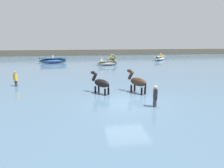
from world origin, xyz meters
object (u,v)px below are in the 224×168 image
Objects in this scene: boat_near_starboard at (53,61)px; person_wading_mid at (155,99)px; horse_lead_black at (101,84)px; boat_mid_outer at (108,63)px; person_onlooker_left at (16,81)px; boat_far_inshore at (113,58)px; horse_trailing_dark_bay at (137,82)px; boat_distant_east at (160,58)px.

boat_near_starboard reaches higher than person_wading_mid.
horse_lead_black reaches higher than boat_mid_outer.
horse_lead_black reaches higher than person_onlooker_left.
boat_far_inshore is 0.89× the size of boat_mid_outer.
boat_far_inshore is 21.23m from person_onlooker_left.
horse_trailing_dark_bay is at bearing -20.30° from person_onlooker_left.
horse_trailing_dark_bay reaches higher than boat_mid_outer.
boat_near_starboard is at bearing 113.94° from horse_trailing_dark_bay.
boat_mid_outer is (-10.05, -5.58, -0.02)m from boat_distant_east.
boat_near_starboard is at bearing 111.46° from person_wading_mid.
boat_distant_east is at bearing 67.36° from person_wading_mid.
horse_trailing_dark_bay is at bearing -3.98° from horse_lead_black.
boat_far_inshore is 8.37m from boat_distant_east.
horse_lead_black is at bearing -98.90° from boat_mid_outer.
person_wading_mid is at bearing -93.33° from boat_far_inshore.
person_onlooker_left is at bearing -137.64° from boat_distant_east.
horse_trailing_dark_bay is 0.69× the size of boat_far_inshore.
horse_lead_black is 21.96m from boat_far_inshore.
boat_mid_outer is (-1.79, -6.97, 0.03)m from boat_far_inshore.
boat_near_starboard is at bearing 107.41° from horse_lead_black.
horse_trailing_dark_bay is 1.22× the size of person_wading_mid.
person_wading_mid is 1.00× the size of person_onlooker_left.
person_onlooker_left is at bearing -119.57° from boat_far_inshore.
boat_far_inshore is 1.76× the size of person_wading_mid.
boat_far_inshore is 1.76× the size of person_onlooker_left.
boat_far_inshore is (1.61, 21.75, -0.44)m from horse_trailing_dark_bay.
boat_near_starboard is 18.19m from boat_distant_east.
horse_trailing_dark_bay is 14.79m from boat_mid_outer.
boat_near_starboard is 22.97m from person_wading_mid.
person_wading_mid is at bearing -48.81° from horse_lead_black.
boat_near_starboard is 1.22× the size of boat_distant_east.
boat_near_starboard reaches higher than boat_mid_outer.
person_wading_mid is (0.18, -2.86, -0.31)m from horse_trailing_dark_bay.
horse_lead_black is at bearing 176.02° from horse_trailing_dark_bay.
horse_lead_black is 23.66m from boat_distant_east.
horse_trailing_dark_bay is 0.56× the size of boat_distant_east.
boat_distant_east is 11.50m from boat_mid_outer.
person_wading_mid reaches higher than boat_mid_outer.
person_onlooker_left reaches higher than boat_far_inshore.
horse_lead_black is at bearing -100.71° from boat_far_inshore.
boat_mid_outer is 1.99× the size of person_wading_mid.
horse_lead_black is 1.17× the size of person_onlooker_left.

